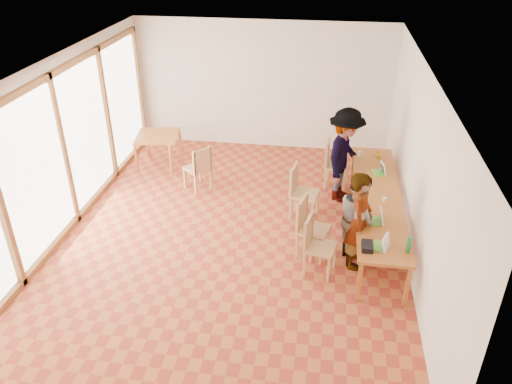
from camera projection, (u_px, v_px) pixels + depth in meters
The scene contains 25 objects.
ground at pixel (233, 234), 8.94m from camera, with size 8.00×8.00×0.00m, color #AA5529.
wall_back at pixel (263, 86), 11.66m from camera, with size 6.00×0.10×3.00m, color silver.
wall_front at pixel (150, 336), 4.76m from camera, with size 6.00×0.10×3.00m, color silver.
wall_right at pixel (418, 170), 7.83m from camera, with size 0.10×8.00×3.00m, color silver.
window_wall at pixel (62, 147), 8.59m from camera, with size 0.10×8.00×3.00m, color white.
ceiling at pixel (228, 67), 7.47m from camera, with size 6.00×8.00×0.04m, color white.
communal_table at pixel (377, 197), 8.69m from camera, with size 0.80×4.00×0.75m.
side_table at pixel (158, 138), 11.05m from camera, with size 0.90×0.90×0.75m.
chair_near at pixel (314, 239), 7.76m from camera, with size 0.54×0.54×0.52m.
chair_mid at pixel (308, 221), 8.15m from camera, with size 0.59×0.59×0.55m.
chair_far at pixel (299, 186), 9.19m from camera, with size 0.56×0.56×0.55m.
chair_empty at pixel (332, 159), 10.26m from camera, with size 0.51×0.51×0.53m.
chair_spare at pixel (200, 164), 10.08m from camera, with size 0.64×0.64×0.52m.
person_near at pixel (359, 221), 7.79m from camera, with size 0.60×0.40×1.66m, color gray.
person_mid at pixel (358, 218), 7.97m from camera, with size 0.75×0.58×1.54m, color gray.
person_far at pixel (345, 156), 9.61m from camera, with size 1.22×0.70×1.89m, color gray.
laptop_near at pixel (382, 244), 7.26m from camera, with size 0.31×0.32×0.22m.
laptop_mid at pixel (378, 218), 7.88m from camera, with size 0.23×0.27×0.22m.
laptop_far at pixel (380, 171), 9.35m from camera, with size 0.27×0.29×0.22m.
yellow_mug at pixel (378, 154), 10.01m from camera, with size 0.12×0.12×0.10m, color yellow.
green_bottle at pixel (409, 244), 7.13m from camera, with size 0.07×0.07×0.28m, color #20763A.
clear_glass at pixel (360, 153), 10.06m from camera, with size 0.07×0.07×0.09m, color silver.
condiment_cup at pixel (384, 199), 8.47m from camera, with size 0.08×0.08×0.06m, color white.
pink_phone at pixel (380, 169), 9.52m from camera, with size 0.05×0.10×0.01m, color #E9455F.
black_pouch at pixel (367, 246), 7.25m from camera, with size 0.16×0.26×0.09m, color black.
Camera 1 is at (1.51, -7.30, 5.02)m, focal length 35.00 mm.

